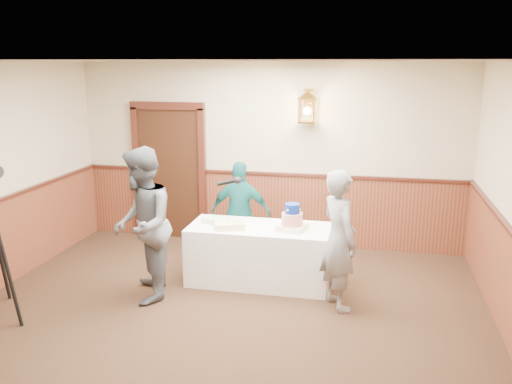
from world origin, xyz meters
TOP-DOWN VIEW (x-y plane):
  - ground at (0.00, 0.00)m, footprint 7.00×7.00m
  - room_shell at (-0.05, 0.45)m, footprint 6.02×7.02m
  - display_table at (0.19, 1.90)m, footprint 1.80×0.80m
  - tiered_cake at (0.62, 1.84)m, footprint 0.39×0.39m
  - sheet_cake_yellow at (-0.17, 1.76)m, footprint 0.44×0.39m
  - sheet_cake_green at (-0.41, 1.95)m, footprint 0.33×0.29m
  - interviewer at (-1.06, 1.11)m, footprint 1.63×1.08m
  - baker at (1.23, 1.37)m, footprint 0.65×0.71m
  - assistant_p at (-0.21, 2.54)m, footprint 0.86×0.37m

SIDE VIEW (x-z plane):
  - ground at x=0.00m, z-range 0.00..0.00m
  - display_table at x=0.19m, z-range 0.00..0.75m
  - assistant_p at x=-0.21m, z-range 0.00..1.46m
  - sheet_cake_green at x=-0.41m, z-range 0.75..0.82m
  - sheet_cake_yellow at x=-0.17m, z-range 0.75..0.83m
  - baker at x=1.23m, z-range 0.00..1.64m
  - tiered_cake at x=0.62m, z-range 0.71..1.05m
  - interviewer at x=-1.06m, z-range 0.00..1.85m
  - room_shell at x=-0.05m, z-range 0.12..2.93m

